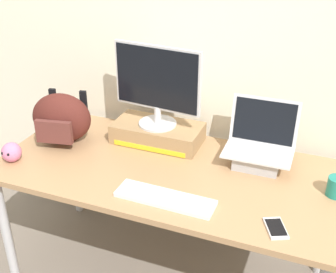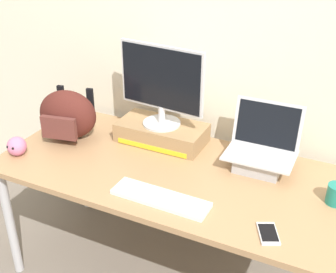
# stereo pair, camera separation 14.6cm
# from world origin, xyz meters

# --- Properties ---
(back_wall) EXTENTS (7.00, 0.10, 2.60)m
(back_wall) POSITION_xyz_m (0.00, 0.50, 1.30)
(back_wall) COLOR silver
(back_wall) RESTS_ON ground
(desk) EXTENTS (1.71, 0.80, 0.72)m
(desk) POSITION_xyz_m (0.00, 0.00, 0.65)
(desk) COLOR #A87F56
(desk) RESTS_ON ground
(toner_box_yellow) EXTENTS (0.48, 0.25, 0.10)m
(toner_box_yellow) POSITION_xyz_m (-0.16, 0.24, 0.77)
(toner_box_yellow) COLOR #9E7A51
(toner_box_yellow) RESTS_ON desk
(desktop_monitor) EXTENTS (0.49, 0.21, 0.44)m
(desktop_monitor) POSITION_xyz_m (-0.16, 0.24, 1.05)
(desktop_monitor) COLOR silver
(desktop_monitor) RESTS_ON toner_box_yellow
(open_laptop) EXTENTS (0.34, 0.25, 0.32)m
(open_laptop) POSITION_xyz_m (0.41, 0.21, 0.79)
(open_laptop) COLOR #ADADB2
(open_laptop) RESTS_ON desk
(external_keyboard) EXTENTS (0.45, 0.14, 0.02)m
(external_keyboard) POSITION_xyz_m (0.09, -0.25, 0.73)
(external_keyboard) COLOR white
(external_keyboard) RESTS_ON desk
(messenger_backpack) EXTENTS (0.36, 0.29, 0.28)m
(messenger_backpack) POSITION_xyz_m (-0.64, 0.06, 0.86)
(messenger_backpack) COLOR #4C1E19
(messenger_backpack) RESTS_ON desk
(cell_phone) EXTENTS (0.12, 0.15, 0.01)m
(cell_phone) POSITION_xyz_m (0.58, -0.27, 0.72)
(cell_phone) COLOR silver
(cell_phone) RESTS_ON desk
(plush_toy) EXTENTS (0.10, 0.10, 0.10)m
(plush_toy) POSITION_xyz_m (-0.77, -0.22, 0.77)
(plush_toy) COLOR #CC7099
(plush_toy) RESTS_ON desk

